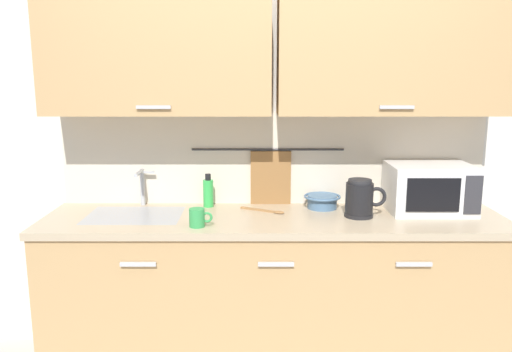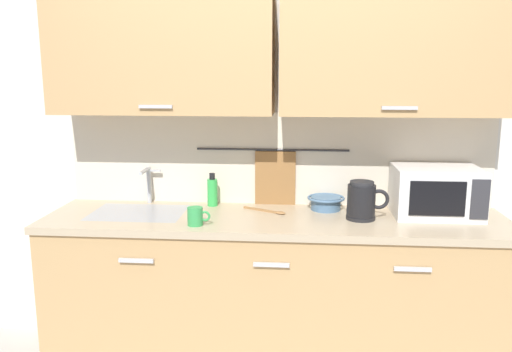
{
  "view_description": "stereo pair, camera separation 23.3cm",
  "coord_description": "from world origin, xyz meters",
  "px_view_note": "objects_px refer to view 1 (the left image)",
  "views": [
    {
      "loc": [
        -0.1,
        -2.46,
        1.67
      ],
      "look_at": [
        -0.11,
        0.33,
        1.12
      ],
      "focal_mm": 36.47,
      "sensor_mm": 36.0,
      "label": 1
    },
    {
      "loc": [
        0.13,
        -2.45,
        1.67
      ],
      "look_at": [
        -0.11,
        0.33,
        1.12
      ],
      "focal_mm": 36.47,
      "sensor_mm": 36.0,
      "label": 2
    }
  ],
  "objects_px": {
    "microwave": "(431,188)",
    "wooden_spoon": "(269,211)",
    "mug_near_sink": "(199,218)",
    "electric_kettle": "(361,199)",
    "mixing_bowl": "(323,201)",
    "dish_soap_bottle": "(209,192)"
  },
  "relations": [
    {
      "from": "microwave",
      "to": "wooden_spoon",
      "type": "distance_m",
      "value": 0.93
    },
    {
      "from": "microwave",
      "to": "mug_near_sink",
      "type": "distance_m",
      "value": 1.32
    },
    {
      "from": "electric_kettle",
      "to": "mixing_bowl",
      "type": "bearing_deg",
      "value": 135.11
    },
    {
      "from": "mug_near_sink",
      "to": "wooden_spoon",
      "type": "xyz_separation_m",
      "value": [
        0.36,
        0.29,
        -0.04
      ]
    },
    {
      "from": "wooden_spoon",
      "to": "mixing_bowl",
      "type": "bearing_deg",
      "value": 14.93
    },
    {
      "from": "electric_kettle",
      "to": "wooden_spoon",
      "type": "height_order",
      "value": "electric_kettle"
    },
    {
      "from": "electric_kettle",
      "to": "mug_near_sink",
      "type": "height_order",
      "value": "electric_kettle"
    },
    {
      "from": "microwave",
      "to": "electric_kettle",
      "type": "relative_size",
      "value": 2.03
    },
    {
      "from": "electric_kettle",
      "to": "mixing_bowl",
      "type": "distance_m",
      "value": 0.26
    },
    {
      "from": "microwave",
      "to": "electric_kettle",
      "type": "bearing_deg",
      "value": -164.55
    },
    {
      "from": "microwave",
      "to": "dish_soap_bottle",
      "type": "xyz_separation_m",
      "value": [
        -1.26,
        0.1,
        -0.05
      ]
    },
    {
      "from": "microwave",
      "to": "dish_soap_bottle",
      "type": "bearing_deg",
      "value": 175.36
    },
    {
      "from": "mug_near_sink",
      "to": "mixing_bowl",
      "type": "relative_size",
      "value": 0.56
    },
    {
      "from": "dish_soap_bottle",
      "to": "mug_near_sink",
      "type": "relative_size",
      "value": 1.63
    },
    {
      "from": "microwave",
      "to": "dish_soap_bottle",
      "type": "relative_size",
      "value": 2.35
    },
    {
      "from": "mixing_bowl",
      "to": "wooden_spoon",
      "type": "xyz_separation_m",
      "value": [
        -0.32,
        -0.09,
        -0.04
      ]
    },
    {
      "from": "mug_near_sink",
      "to": "wooden_spoon",
      "type": "distance_m",
      "value": 0.47
    },
    {
      "from": "mixing_bowl",
      "to": "wooden_spoon",
      "type": "bearing_deg",
      "value": -165.07
    },
    {
      "from": "dish_soap_bottle",
      "to": "mixing_bowl",
      "type": "xyz_separation_m",
      "value": [
        0.67,
        -0.03,
        -0.04
      ]
    },
    {
      "from": "electric_kettle",
      "to": "mixing_bowl",
      "type": "height_order",
      "value": "electric_kettle"
    },
    {
      "from": "dish_soap_bottle",
      "to": "mixing_bowl",
      "type": "distance_m",
      "value": 0.67
    },
    {
      "from": "microwave",
      "to": "mixing_bowl",
      "type": "xyz_separation_m",
      "value": [
        -0.6,
        0.07,
        -0.09
      ]
    }
  ]
}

